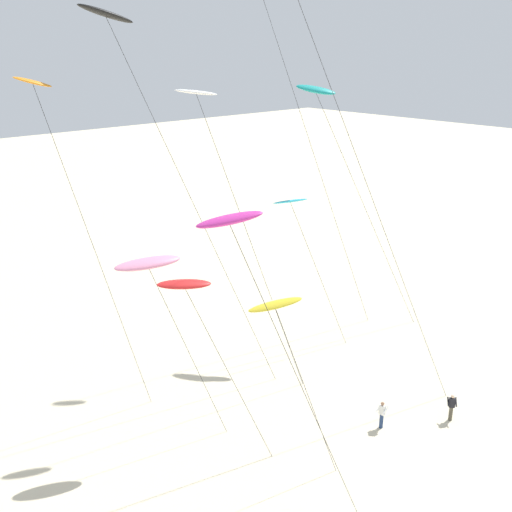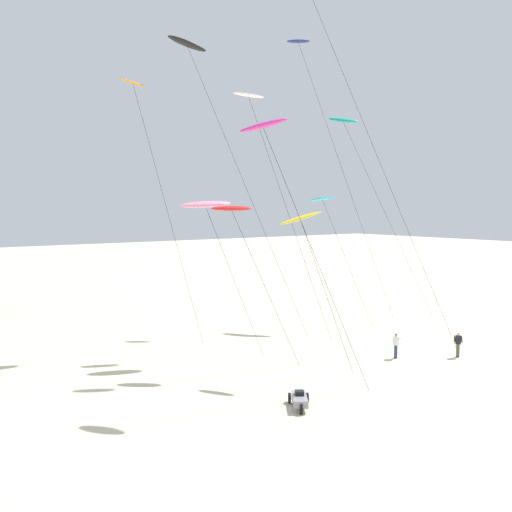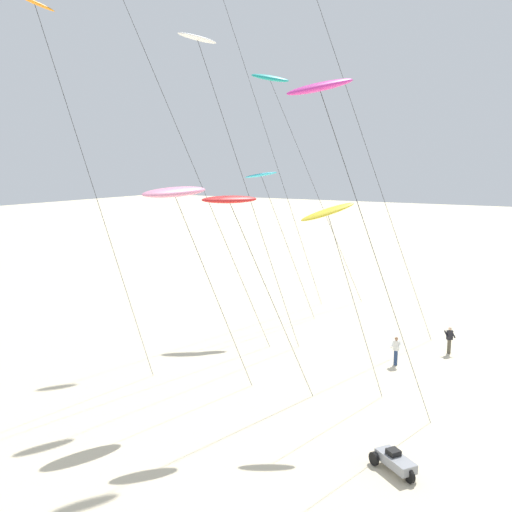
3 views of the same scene
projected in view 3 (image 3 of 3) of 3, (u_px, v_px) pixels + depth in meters
ground_plane at (483, 390)px, 28.49m from camera, size 260.00×260.00×0.00m
kite_white at (200, 45)px, 30.19m from camera, size 5.93×4.88×18.39m
kite_pink at (175, 192)px, 26.10m from camera, size 4.70×3.64×10.52m
kite_yellow at (328, 214)px, 25.06m from camera, size 3.53×3.25×9.85m
kite_orange at (39, 17)px, 25.85m from camera, size 4.69×3.78×19.18m
kite_red at (230, 201)px, 24.71m from camera, size 4.51×3.91×10.11m
kite_teal at (271, 80)px, 40.94m from camera, size 7.37×6.85×18.14m
kite_magenta at (321, 89)px, 20.68m from camera, size 5.62×5.01×14.78m
kite_cyan at (262, 177)px, 38.41m from camera, size 4.27×3.80×10.97m
kite_flyer_nearest at (396, 350)px, 31.86m from camera, size 0.51×0.54×1.67m
kite_flyer_middle at (449, 339)px, 33.79m from camera, size 0.72×0.73×1.67m
beach_buggy at (395, 461)px, 20.95m from camera, size 1.77×2.00×0.82m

